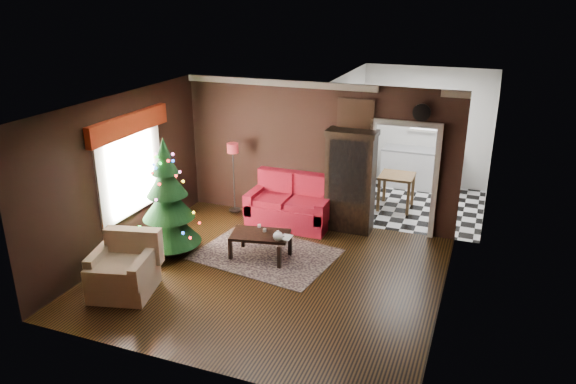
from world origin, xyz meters
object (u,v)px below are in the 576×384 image
at_px(teapot, 278,236).
at_px(coffee_table, 260,245).
at_px(floor_lamp, 234,178).
at_px(kitchen_table, 396,191).
at_px(loveseat, 290,201).
at_px(curio_cabinet, 350,183).
at_px(armchair, 122,266).
at_px(christmas_tree, 168,199).
at_px(wall_clock, 422,112).

bearing_deg(teapot, coffee_table, 157.71).
height_order(floor_lamp, teapot, floor_lamp).
height_order(floor_lamp, kitchen_table, floor_lamp).
relative_size(loveseat, kitchen_table, 2.27).
relative_size(curio_cabinet, armchair, 1.99).
xyz_separation_m(christmas_tree, wall_clock, (3.85, 2.36, 1.33)).
xyz_separation_m(floor_lamp, teapot, (1.66, -1.71, -0.28)).
distance_m(coffee_table, kitchen_table, 3.63).
bearing_deg(coffee_table, kitchen_table, 60.75).
relative_size(teapot, wall_clock, 0.60).
height_order(teapot, wall_clock, wall_clock).
height_order(loveseat, floor_lamp, floor_lamp).
relative_size(christmas_tree, armchair, 2.15).
distance_m(loveseat, armchair, 3.67).
height_order(christmas_tree, kitchen_table, christmas_tree).
relative_size(loveseat, christmas_tree, 0.83).
relative_size(loveseat, teapot, 8.81).
bearing_deg(floor_lamp, armchair, -94.03).
distance_m(christmas_tree, kitchen_table, 4.94).
bearing_deg(teapot, wall_clock, 47.21).
relative_size(christmas_tree, teapot, 10.61).
bearing_deg(loveseat, coffee_table, -89.03).
bearing_deg(armchair, coffee_table, 36.85).
bearing_deg(loveseat, kitchen_table, 42.51).
xyz_separation_m(curio_cabinet, coffee_table, (-1.12, -1.74, -0.71)).
xyz_separation_m(armchair, kitchen_table, (3.27, 5.01, -0.08)).
distance_m(coffee_table, wall_clock, 3.70).
relative_size(floor_lamp, teapot, 7.50).
bearing_deg(wall_clock, armchair, -135.50).
height_order(curio_cabinet, floor_lamp, curio_cabinet).
distance_m(christmas_tree, armchair, 1.51).
bearing_deg(christmas_tree, curio_cabinet, 39.48).
relative_size(loveseat, floor_lamp, 1.18).
bearing_deg(coffee_table, christmas_tree, -163.71).
distance_m(loveseat, teapot, 1.73).
distance_m(christmas_tree, coffee_table, 1.79).
height_order(floor_lamp, wall_clock, wall_clock).
height_order(loveseat, teapot, loveseat).
height_order(floor_lamp, christmas_tree, christmas_tree).
xyz_separation_m(loveseat, christmas_tree, (-1.50, -1.96, 0.55)).
distance_m(loveseat, floor_lamp, 1.28).
bearing_deg(curio_cabinet, floor_lamp, -175.43).
height_order(loveseat, christmas_tree, christmas_tree).
distance_m(curio_cabinet, teapot, 2.07).
xyz_separation_m(christmas_tree, armchair, (0.03, -1.39, -0.59)).
bearing_deg(wall_clock, loveseat, -170.34).
relative_size(floor_lamp, coffee_table, 1.46).
height_order(armchair, teapot, armchair).
bearing_deg(floor_lamp, curio_cabinet, 4.57).
bearing_deg(floor_lamp, teapot, -45.92).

